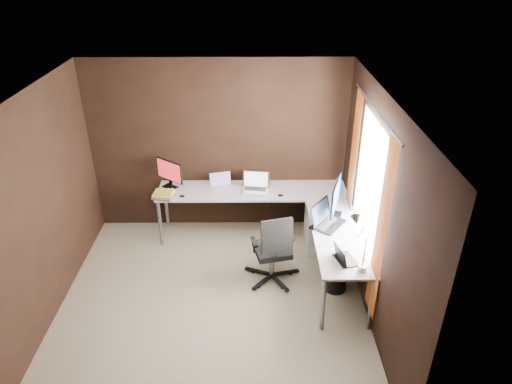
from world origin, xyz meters
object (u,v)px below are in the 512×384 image
monitor_left (170,172)px  laptop_white (221,184)px  laptop_black_big (325,220)px  office_chair (273,261)px  drawer_pedestal (321,229)px  book_stack (164,195)px  desk_lamp (359,236)px  laptop_black_small (344,257)px  laptop_silver (255,186)px  monitor_right (336,197)px  wastebasket (336,280)px

monitor_left → laptop_white: monitor_left is taller
monitor_left → laptop_white: size_ratio=1.20×
laptop_black_big → office_chair: (-0.65, -0.16, -0.50)m
drawer_pedestal → book_stack: 2.22m
desk_lamp → drawer_pedestal: bearing=90.8°
laptop_black_small → book_stack: laptop_black_small is taller
laptop_silver → monitor_right: bearing=-28.2°
monitor_left → book_stack: (-0.05, -0.30, -0.19)m
monitor_left → laptop_black_small: monitor_left is taller
laptop_silver → laptop_black_big: 1.24m
monitor_right → drawer_pedestal: bearing=31.3°
monitor_left → laptop_black_big: size_ratio=0.78×
monitor_left → drawer_pedestal: bearing=25.5°
monitor_left → office_chair: size_ratio=0.42×
monitor_left → desk_lamp: (2.25, -1.84, 0.17)m
laptop_silver → desk_lamp: desk_lamp is taller
desk_lamp → office_chair: bearing=135.4°
desk_lamp → office_chair: 1.38m
laptop_silver → office_chair: size_ratio=0.41×
monitor_right → wastebasket: size_ratio=2.00×
laptop_black_big → desk_lamp: 0.95m
monitor_right → book_stack: monitor_right is taller
drawer_pedestal → laptop_black_small: 1.37m
monitor_left → desk_lamp: desk_lamp is taller
desk_lamp → laptop_black_big: bearing=97.8°
desk_lamp → wastebasket: 1.11m
desk_lamp → laptop_black_small: bearing=126.8°
office_chair → drawer_pedestal: bearing=31.6°
laptop_silver → office_chair: 1.19m
desk_lamp → office_chair: (-0.84, 0.70, -0.85)m
wastebasket → office_chair: bearing=165.5°
laptop_white → wastebasket: bearing=-56.3°
office_chair → laptop_silver: bearing=87.8°
laptop_white → laptop_silver: (0.49, -0.08, 0.01)m
laptop_white → office_chair: size_ratio=0.35×
drawer_pedestal → laptop_silver: 1.09m
laptop_black_small → desk_lamp: (0.10, -0.11, 0.36)m
laptop_silver → desk_lamp: size_ratio=0.63×
desk_lamp → office_chair: desk_lamp is taller
drawer_pedestal → book_stack: book_stack is taller
monitor_left → laptop_white: bearing=36.6°
laptop_white → desk_lamp: 2.42m
laptop_black_big → book_stack: bearing=108.6°
laptop_black_big → laptop_black_small: 0.75m
monitor_left → desk_lamp: bearing=-1.9°
monitor_left → laptop_white: 0.74m
laptop_silver → laptop_black_small: laptop_silver is taller
monitor_right → wastebasket: monitor_right is taller
laptop_black_big → desk_lamp: (0.20, -0.86, 0.34)m
monitor_right → office_chair: (-0.79, -0.34, -0.72)m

